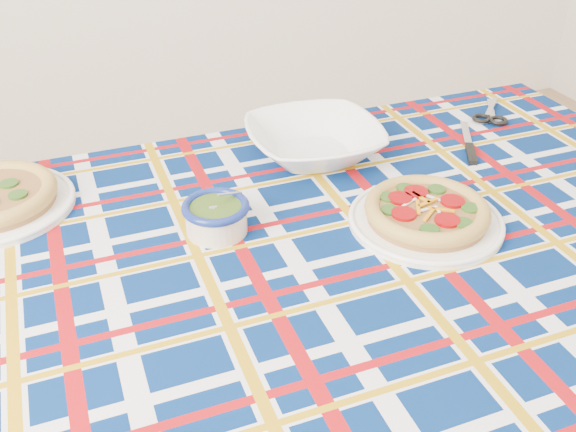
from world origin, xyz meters
name	(u,v)px	position (x,y,z in m)	size (l,w,h in m)	color
dining_table	(328,278)	(-0.23, 0.17, 0.65)	(1.54, 0.97, 0.72)	brown
tablecloth	(328,267)	(-0.23, 0.17, 0.67)	(1.56, 0.99, 0.10)	#041D52
main_focaccia_plate	(427,211)	(-0.04, 0.16, 0.75)	(0.28, 0.28, 0.05)	olive
pesto_bowl	(216,214)	(-0.39, 0.27, 0.76)	(0.12, 0.12, 0.07)	#263E11
serving_bowl	(314,141)	(-0.12, 0.47, 0.76)	(0.28, 0.28, 0.07)	white
table_knife	(467,134)	(0.23, 0.43, 0.73)	(0.22, 0.02, 0.01)	silver
kitchen_scissors	(491,108)	(0.37, 0.53, 0.73)	(0.18, 0.09, 0.02)	silver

